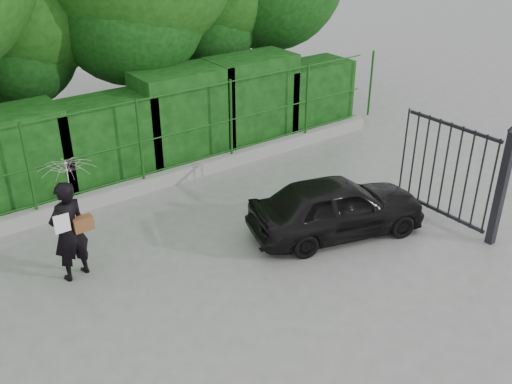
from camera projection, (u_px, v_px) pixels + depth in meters
ground at (251, 302)px, 9.00m from camera, size 80.00×80.00×0.00m
kerb at (127, 190)px, 12.16m from camera, size 14.00×0.25×0.30m
fence at (132, 142)px, 11.79m from camera, size 14.13×0.06×1.80m
hedge at (110, 138)px, 12.56m from camera, size 14.20×1.20×2.24m
gate at (479, 176)px, 10.37m from camera, size 0.22×2.33×2.36m
woman at (69, 204)px, 9.10m from camera, size 0.95×0.90×2.08m
car at (337, 206)px, 10.64m from camera, size 3.57×2.21×1.14m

